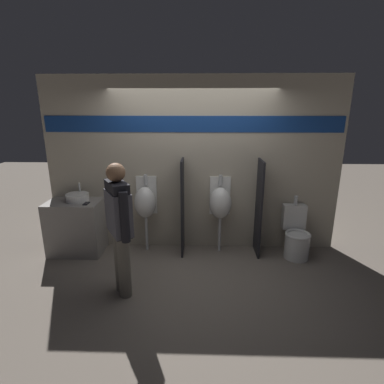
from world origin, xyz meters
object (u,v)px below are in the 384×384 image
object	(u,v)px
urinal_near_counter	(145,202)
cell_phone	(86,204)
toilet	(296,237)
sink_basin	(77,197)
urinal_far	(220,203)
person_in_vest	(119,221)

from	to	relation	value
urinal_near_counter	cell_phone	bearing A→B (deg)	-165.63
urinal_near_counter	toilet	distance (m)	2.39
sink_basin	urinal_far	world-z (taller)	urinal_far
urinal_near_counter	person_in_vest	bearing A→B (deg)	-94.39
sink_basin	urinal_near_counter	xyz separation A→B (m)	(1.04, 0.06, -0.09)
sink_basin	toilet	bearing A→B (deg)	-1.26
sink_basin	person_in_vest	world-z (taller)	person_in_vest
urinal_near_counter	toilet	size ratio (longest dim) A/B	1.34
urinal_near_counter	urinal_far	world-z (taller)	same
cell_phone	urinal_near_counter	distance (m)	0.88
urinal_near_counter	person_in_vest	world-z (taller)	person_in_vest
sink_basin	toilet	xyz separation A→B (m)	(3.38, -0.07, -0.59)
sink_basin	cell_phone	size ratio (longest dim) A/B	2.46
sink_basin	urinal_near_counter	size ratio (longest dim) A/B	0.28
cell_phone	toilet	distance (m)	3.23
cell_phone	person_in_vest	bearing A→B (deg)	-51.50
toilet	person_in_vest	distance (m)	2.72
cell_phone	urinal_far	size ratio (longest dim) A/B	0.11
urinal_near_counter	person_in_vest	xyz separation A→B (m)	(-0.09, -1.17, 0.15)
urinal_near_counter	urinal_far	size ratio (longest dim) A/B	1.00
urinal_far	urinal_near_counter	bearing A→B (deg)	180.00
urinal_far	toilet	xyz separation A→B (m)	(1.17, -0.13, -0.49)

